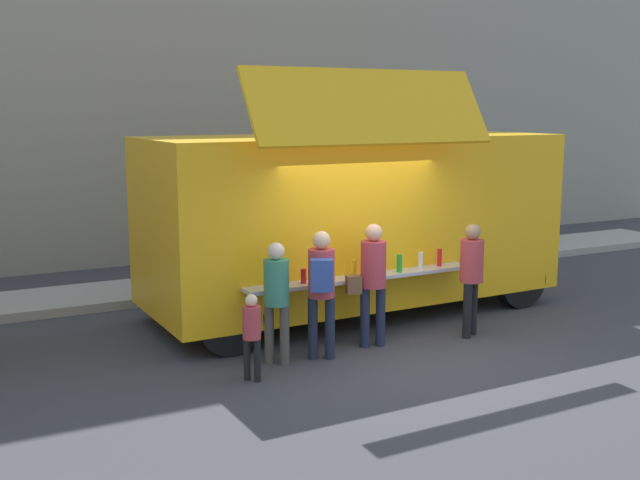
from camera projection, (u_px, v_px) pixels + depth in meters
name	position (u px, v px, depth m)	size (l,w,h in m)	color
ground_plane	(387.00, 352.00, 10.29)	(60.00, 60.00, 0.00)	#38383D
curb_strip	(69.00, 300.00, 12.80)	(28.00, 1.60, 0.15)	#9E998E
building_behind	(75.00, 48.00, 15.91)	(32.00, 2.40, 8.96)	gray
food_truck_main	(354.00, 217.00, 12.06)	(6.58, 3.22, 3.78)	#F1AB15
trash_bin	(454.00, 240.00, 15.97)	(0.60, 0.60, 1.03)	#305F38
customer_front_ordering	(372.00, 275.00, 10.36)	(0.56, 0.35, 1.71)	#1E243A
customer_mid_with_backpack	(321.00, 282.00, 9.81)	(0.46, 0.56, 1.70)	#1D2435
customer_rear_waiting	(276.00, 292.00, 9.67)	(0.32, 0.32, 1.59)	#4C473F
customer_extra_browsing	(471.00, 270.00, 10.84)	(0.33, 0.33, 1.64)	black
child_near_queue	(252.00, 329.00, 9.10)	(0.22, 0.22, 1.07)	black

